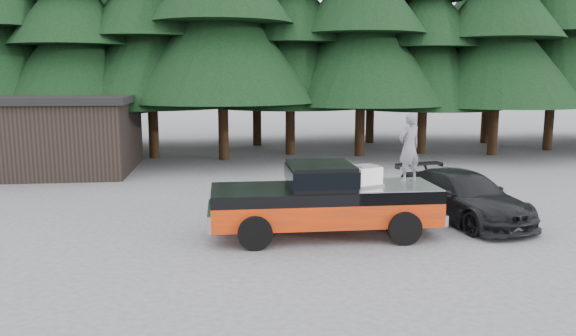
{
  "coord_description": "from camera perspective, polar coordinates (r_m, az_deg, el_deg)",
  "views": [
    {
      "loc": [
        -1.04,
        -13.25,
        4.18
      ],
      "look_at": [
        0.51,
        0.0,
        1.94
      ],
      "focal_mm": 35.0,
      "sensor_mm": 36.0,
      "label": 1
    }
  ],
  "objects": [
    {
      "name": "air_compressor",
      "position": [
        14.58,
        7.86,
        -0.89
      ],
      "size": [
        0.86,
        0.8,
        0.48
      ],
      "primitive_type": "cube",
      "rotation": [
        0.0,
        0.0,
        0.39
      ],
      "color": "white",
      "rests_on": "pickup_truck"
    },
    {
      "name": "pickup_truck",
      "position": [
        14.67,
        3.65,
        -4.37
      ],
      "size": [
        6.0,
        2.04,
        1.33
      ],
      "primitive_type": null,
      "color": "#E73000",
      "rests_on": "ground"
    },
    {
      "name": "utility_building",
      "position": [
        26.59,
        -24.1,
        3.25
      ],
      "size": [
        8.4,
        6.4,
        3.3
      ],
      "color": "black",
      "rests_on": "ground"
    },
    {
      "name": "treeline",
      "position": [
        30.69,
        -4.06,
        16.11
      ],
      "size": [
        60.15,
        16.05,
        17.5
      ],
      "color": "black",
      "rests_on": "ground"
    },
    {
      "name": "man_on_bed",
      "position": [
        15.24,
        12.2,
        2.05
      ],
      "size": [
        0.8,
        0.67,
        1.86
      ],
      "primitive_type": "imported",
      "rotation": [
        0.0,
        0.0,
        3.54
      ],
      "color": "slate",
      "rests_on": "pickup_truck"
    },
    {
      "name": "truck_cab",
      "position": [
        14.45,
        3.3,
        -0.69
      ],
      "size": [
        1.66,
        1.9,
        0.59
      ],
      "primitive_type": "cube",
      "color": "black",
      "rests_on": "pickup_truck"
    },
    {
      "name": "ground",
      "position": [
        13.93,
        -2.1,
        -7.95
      ],
      "size": [
        120.0,
        120.0,
        0.0
      ],
      "primitive_type": "plane",
      "color": "#4B4B4E",
      "rests_on": "ground"
    },
    {
      "name": "parked_car",
      "position": [
        16.98,
        17.33,
        -2.75
      ],
      "size": [
        3.09,
        5.16,
        1.4
      ],
      "primitive_type": "imported",
      "rotation": [
        0.0,
        0.0,
        0.25
      ],
      "color": "black",
      "rests_on": "ground"
    }
  ]
}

